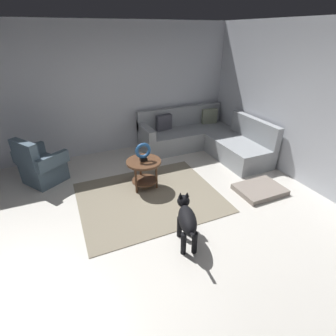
% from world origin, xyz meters
% --- Properties ---
extents(ground_plane, '(6.00, 6.00, 0.10)m').
position_xyz_m(ground_plane, '(0.00, 0.00, -0.05)').
color(ground_plane, silver).
extents(wall_back, '(6.00, 0.12, 2.70)m').
position_xyz_m(wall_back, '(0.00, 2.94, 1.35)').
color(wall_back, silver).
rests_on(wall_back, ground_plane).
extents(wall_right, '(0.12, 6.00, 2.70)m').
position_xyz_m(wall_right, '(2.94, 0.00, 1.35)').
color(wall_right, silver).
rests_on(wall_right, ground_plane).
extents(area_rug, '(2.30, 1.90, 0.01)m').
position_xyz_m(area_rug, '(0.15, 0.70, 0.01)').
color(area_rug, gray).
rests_on(area_rug, ground_plane).
extents(sectional_couch, '(2.20, 2.25, 0.88)m').
position_xyz_m(sectional_couch, '(1.99, 2.02, 0.29)').
color(sectional_couch, '#9EA3A8').
rests_on(sectional_couch, ground_plane).
extents(armchair, '(0.95, 1.00, 0.88)m').
position_xyz_m(armchair, '(-1.48, 1.97, 0.32)').
color(armchair, '#4C6070').
rests_on(armchair, ground_plane).
extents(side_table, '(0.60, 0.60, 0.54)m').
position_xyz_m(side_table, '(0.18, 1.02, 0.42)').
color(side_table, brown).
rests_on(side_table, ground_plane).
extents(torus_sculpture, '(0.28, 0.08, 0.33)m').
position_xyz_m(torus_sculpture, '(0.18, 1.02, 0.71)').
color(torus_sculpture, black).
rests_on(torus_sculpture, side_table).
extents(dog_bed_mat, '(0.80, 0.60, 0.09)m').
position_xyz_m(dog_bed_mat, '(1.98, 0.08, 0.04)').
color(dog_bed_mat, gray).
rests_on(dog_bed_mat, ground_plane).
extents(dog, '(0.36, 0.83, 0.63)m').
position_xyz_m(dog, '(0.24, -0.46, 0.38)').
color(dog, black).
rests_on(dog, ground_plane).
extents(dog_toy_ball, '(0.09, 0.09, 0.09)m').
position_xyz_m(dog_toy_ball, '(0.68, 0.38, 0.05)').
color(dog_toy_ball, blue).
rests_on(dog_toy_ball, ground_plane).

